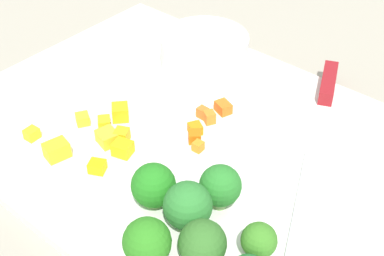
% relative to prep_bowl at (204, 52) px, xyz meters
% --- Properties ---
extents(ground_plane, '(4.00, 4.00, 0.00)m').
position_rel_prep_bowl_xyz_m(ground_plane, '(-0.08, 0.11, -0.03)').
color(ground_plane, '#9F9788').
extents(cutting_board, '(0.53, 0.38, 0.01)m').
position_rel_prep_bowl_xyz_m(cutting_board, '(-0.08, 0.11, -0.03)').
color(cutting_board, white).
rests_on(cutting_board, ground_plane).
extents(prep_bowl, '(0.11, 0.11, 0.05)m').
position_rel_prep_bowl_xyz_m(prep_bowl, '(0.00, 0.00, 0.00)').
color(prep_bowl, white).
rests_on(prep_bowl, cutting_board).
extents(chef_knife, '(0.16, 0.32, 0.02)m').
position_rel_prep_bowl_xyz_m(chef_knife, '(-0.18, 0.01, -0.02)').
color(chef_knife, silver).
rests_on(chef_knife, cutting_board).
extents(carrot_dice_0, '(0.02, 0.02, 0.01)m').
position_rel_prep_bowl_xyz_m(carrot_dice_0, '(-0.08, 0.11, -0.02)').
color(carrot_dice_0, orange).
rests_on(carrot_dice_0, cutting_board).
extents(carrot_dice_1, '(0.02, 0.02, 0.01)m').
position_rel_prep_bowl_xyz_m(carrot_dice_1, '(-0.07, 0.06, -0.02)').
color(carrot_dice_1, orange).
rests_on(carrot_dice_1, cutting_board).
extents(carrot_dice_2, '(0.02, 0.02, 0.01)m').
position_rel_prep_bowl_xyz_m(carrot_dice_2, '(-0.08, 0.08, -0.02)').
color(carrot_dice_2, orange).
rests_on(carrot_dice_2, cutting_board).
extents(carrot_dice_3, '(0.01, 0.01, 0.01)m').
position_rel_prep_bowl_xyz_m(carrot_dice_3, '(-0.06, 0.08, -0.02)').
color(carrot_dice_3, orange).
rests_on(carrot_dice_3, cutting_board).
extents(carrot_dice_4, '(0.02, 0.02, 0.01)m').
position_rel_prep_bowl_xyz_m(carrot_dice_4, '(-0.08, 0.12, -0.02)').
color(carrot_dice_4, orange).
rests_on(carrot_dice_4, cutting_board).
extents(carrot_dice_5, '(0.01, 0.01, 0.01)m').
position_rel_prep_bowl_xyz_m(carrot_dice_5, '(-0.10, 0.13, -0.02)').
color(carrot_dice_5, orange).
rests_on(carrot_dice_5, cutting_board).
extents(pepper_dice_0, '(0.01, 0.02, 0.01)m').
position_rel_prep_bowl_xyz_m(pepper_dice_0, '(0.05, 0.23, -0.02)').
color(pepper_dice_0, yellow).
rests_on(pepper_dice_0, cutting_board).
extents(pepper_dice_1, '(0.03, 0.02, 0.01)m').
position_rel_prep_bowl_xyz_m(pepper_dice_1, '(-0.02, 0.18, -0.02)').
color(pepper_dice_1, yellow).
rests_on(pepper_dice_1, cutting_board).
extents(pepper_dice_2, '(0.02, 0.02, 0.01)m').
position_rel_prep_bowl_xyz_m(pepper_dice_2, '(0.01, 0.16, -0.02)').
color(pepper_dice_2, yellow).
rests_on(pepper_dice_2, cutting_board).
extents(pepper_dice_3, '(0.02, 0.02, 0.01)m').
position_rel_prep_bowl_xyz_m(pepper_dice_3, '(-0.04, 0.18, -0.02)').
color(pepper_dice_3, yellow).
rests_on(pepper_dice_3, cutting_board).
extents(pepper_dice_4, '(0.02, 0.02, 0.01)m').
position_rel_prep_bowl_xyz_m(pepper_dice_4, '(-0.04, 0.22, -0.02)').
color(pepper_dice_4, yellow).
rests_on(pepper_dice_4, cutting_board).
extents(pepper_dice_5, '(0.03, 0.03, 0.02)m').
position_rel_prep_bowl_xyz_m(pepper_dice_5, '(0.01, 0.14, -0.01)').
color(pepper_dice_5, yellow).
rests_on(pepper_dice_5, cutting_board).
extents(pepper_dice_6, '(0.02, 0.03, 0.02)m').
position_rel_prep_bowl_xyz_m(pepper_dice_6, '(0.01, 0.23, -0.01)').
color(pepper_dice_6, yellow).
rests_on(pepper_dice_6, cutting_board).
extents(pepper_dice_7, '(0.02, 0.02, 0.01)m').
position_rel_prep_bowl_xyz_m(pepper_dice_7, '(-0.02, 0.17, -0.02)').
color(pepper_dice_7, yellow).
rests_on(pepper_dice_7, cutting_board).
extents(pepper_dice_8, '(0.02, 0.02, 0.01)m').
position_rel_prep_bowl_xyz_m(pepper_dice_8, '(0.03, 0.17, -0.02)').
color(pepper_dice_8, yellow).
rests_on(pepper_dice_8, cutting_board).
extents(broccoli_floret_0, '(0.03, 0.03, 0.04)m').
position_rel_prep_bowl_xyz_m(broccoli_floret_0, '(-0.22, 0.20, -0.00)').
color(broccoli_floret_0, '#8EBB5E').
rests_on(broccoli_floret_0, cutting_board).
extents(broccoli_floret_1, '(0.04, 0.04, 0.05)m').
position_rel_prep_bowl_xyz_m(broccoli_floret_1, '(-0.11, 0.21, 0.00)').
color(broccoli_floret_1, '#94AF6B').
rests_on(broccoli_floret_1, cutting_board).
extents(broccoli_floret_2, '(0.04, 0.04, 0.05)m').
position_rel_prep_bowl_xyz_m(broccoli_floret_2, '(-0.15, 0.26, 0.00)').
color(broccoli_floret_2, '#94C355').
rests_on(broccoli_floret_2, cutting_board).
extents(broccoli_floret_3, '(0.04, 0.04, 0.05)m').
position_rel_prep_bowl_xyz_m(broccoli_floret_3, '(-0.16, 0.21, 0.00)').
color(broccoli_floret_3, '#8BAB67').
rests_on(broccoli_floret_3, cutting_board).
extents(broccoli_floret_5, '(0.04, 0.04, 0.05)m').
position_rel_prep_bowl_xyz_m(broccoli_floret_5, '(-0.16, 0.17, 0.00)').
color(broccoli_floret_5, '#85AE68').
rests_on(broccoli_floret_5, cutting_board).
extents(broccoli_floret_6, '(0.04, 0.04, 0.04)m').
position_rel_prep_bowl_xyz_m(broccoli_floret_6, '(-0.19, 0.23, -0.00)').
color(broccoli_floret_6, '#82C26B').
rests_on(broccoli_floret_6, cutting_board).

